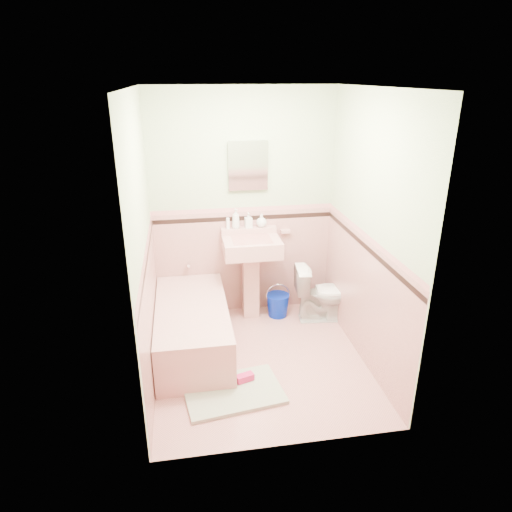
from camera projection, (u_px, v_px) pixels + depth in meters
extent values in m
plane|color=tan|center=(260.00, 361.00, 4.43)|extent=(2.20, 2.20, 0.00)
plane|color=white|center=(261.00, 87.00, 3.50)|extent=(2.20, 2.20, 0.00)
plane|color=#F5E4C8|center=(243.00, 206.00, 4.97)|extent=(2.50, 0.00, 2.50)
plane|color=#F5E4C8|center=(290.00, 296.00, 2.96)|extent=(2.50, 0.00, 2.50)
plane|color=#F5E4C8|center=(143.00, 246.00, 3.81)|extent=(0.00, 2.50, 2.50)
plane|color=#F5E4C8|center=(369.00, 234.00, 4.12)|extent=(0.00, 2.50, 2.50)
plane|color=tan|center=(244.00, 262.00, 5.20)|extent=(2.00, 0.00, 2.00)
plane|color=tan|center=(287.00, 378.00, 3.21)|extent=(2.00, 0.00, 2.00)
plane|color=tan|center=(151.00, 315.00, 4.06)|extent=(0.00, 2.20, 2.20)
plane|color=tan|center=(362.00, 298.00, 4.36)|extent=(0.00, 2.20, 2.20)
plane|color=black|center=(244.00, 218.00, 5.01)|extent=(2.00, 0.00, 2.00)
plane|color=black|center=(289.00, 312.00, 3.02)|extent=(2.00, 0.00, 2.00)
plane|color=black|center=(147.00, 261.00, 3.87)|extent=(0.00, 2.20, 2.20)
plane|color=black|center=(366.00, 247.00, 4.16)|extent=(0.00, 2.20, 2.20)
plane|color=tan|center=(244.00, 209.00, 4.97)|extent=(2.00, 0.00, 2.00)
plane|color=tan|center=(289.00, 299.00, 2.99)|extent=(2.00, 0.00, 2.00)
plane|color=tan|center=(146.00, 250.00, 3.83)|extent=(0.00, 2.20, 2.20)
plane|color=tan|center=(367.00, 237.00, 4.13)|extent=(0.00, 2.20, 2.20)
cube|color=tan|center=(193.00, 329.00, 4.55)|extent=(0.70, 1.50, 0.45)
cylinder|color=silver|center=(188.00, 264.00, 5.06)|extent=(0.04, 0.12, 0.04)
cylinder|color=silver|center=(249.00, 235.00, 5.00)|extent=(0.02, 0.02, 0.10)
cube|color=white|center=(248.00, 166.00, 4.79)|extent=(0.40, 0.04, 0.49)
cube|color=tan|center=(285.00, 231.00, 5.12)|extent=(0.11, 0.06, 0.04)
imported|color=#B2B2B2|center=(236.00, 219.00, 4.95)|extent=(0.11, 0.11, 0.22)
imported|color=#B2B2B2|center=(248.00, 220.00, 4.98)|extent=(0.08, 0.08, 0.17)
imported|color=#B2B2B2|center=(261.00, 220.00, 5.01)|extent=(0.14, 0.14, 0.15)
cylinder|color=white|center=(228.00, 223.00, 4.95)|extent=(0.04, 0.04, 0.12)
imported|color=white|center=(323.00, 293.00, 5.09)|extent=(0.66, 0.41, 0.64)
cube|color=#95A58A|center=(233.00, 392.00, 3.97)|extent=(0.90, 0.67, 0.03)
cube|color=#BF1E59|center=(245.00, 378.00, 4.08)|extent=(0.17, 0.12, 0.06)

